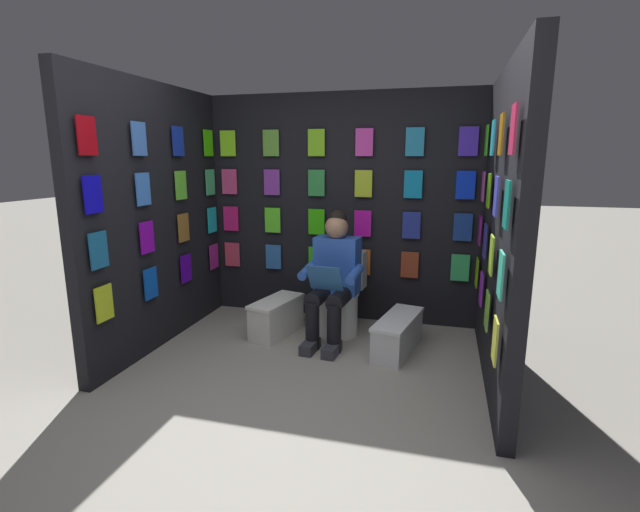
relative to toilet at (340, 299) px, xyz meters
name	(u,v)px	position (x,y,z in m)	size (l,w,h in m)	color
ground_plane	(269,421)	(0.10, 1.64, -0.33)	(30.00, 30.00, 0.00)	#9E998E
display_wall_back	(341,209)	(0.10, -0.45, 0.81)	(2.84, 0.14, 2.28)	black
display_wall_left	(501,230)	(-1.32, 0.62, 0.81)	(0.14, 2.04, 2.28)	black
display_wall_right	(157,217)	(1.52, 0.62, 0.81)	(0.14, 2.04, 2.28)	black
toilet	(340,299)	(0.00, 0.00, 0.00)	(0.42, 0.57, 0.77)	white
person_reading	(333,277)	(0.02, 0.23, 0.27)	(0.55, 0.71, 1.19)	blue
comic_longbox_near	(277,317)	(0.57, 0.23, -0.15)	(0.40, 0.66, 0.34)	white
comic_longbox_far	(398,334)	(-0.59, 0.34, -0.17)	(0.41, 0.77, 0.31)	silver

